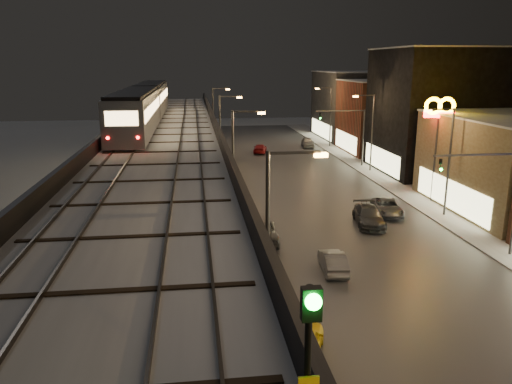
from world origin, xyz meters
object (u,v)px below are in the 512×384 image
car_onc_dark (387,208)px  car_onc_white (369,217)px  car_mid_silver (260,232)px  car_mid_dark (260,149)px  rail_signal (310,338)px  car_taxi (301,346)px  car_near_white (333,262)px  car_onc_red (308,143)px  subway_train (145,104)px

car_onc_dark → car_onc_white: 3.53m
car_mid_silver → car_mid_dark: 36.44m
rail_signal → car_taxi: 14.79m
car_onc_dark → car_taxi: bearing=-111.1°
car_near_white → car_onc_white: size_ratio=0.77×
rail_signal → car_taxi: (2.72, 12.24, -7.83)m
car_near_white → car_onc_dark: car_onc_dark is taller
car_mid_dark → car_onc_red: (7.87, 4.02, 0.13)m
car_onc_dark → car_mid_silver: bearing=-147.2°
car_onc_dark → subway_train: bearing=154.6°
car_taxi → car_mid_dark: bearing=-77.7°
car_near_white → car_onc_red: (9.00, 46.02, 0.10)m
subway_train → car_near_white: 29.51m
car_mid_dark → car_onc_red: bearing=-141.5°
car_onc_white → subway_train: bearing=146.0°
car_taxi → car_near_white: bearing=-95.5°
car_taxi → car_onc_dark: 23.16m
rail_signal → car_onc_red: 69.61m
car_near_white → subway_train: bearing=-57.5°
car_taxi → car_onc_dark: car_taxi is taller
subway_train → car_onc_dark: bearing=-34.7°
rail_signal → car_onc_dark: (14.43, 32.23, -7.94)m
car_onc_white → car_taxi: bearing=-109.0°
subway_train → car_taxi: (9.12, -34.40, -7.66)m
car_mid_silver → car_onc_white: 9.33m
car_mid_dark → car_onc_red: car_onc_red is taller
car_mid_dark → car_onc_red: 8.84m
subway_train → car_onc_red: subway_train is taller
car_taxi → car_mid_silver: (0.21, 14.99, -0.02)m
subway_train → car_taxi: bearing=-75.1°
car_mid_silver → car_onc_red: car_onc_red is taller
car_taxi → car_mid_dark: size_ratio=1.04×
rail_signal → car_near_white: bearing=72.7°
subway_train → rail_signal: size_ratio=13.07×
car_near_white → car_mid_dark: (1.13, 42.00, -0.02)m
car_onc_dark → car_onc_white: size_ratio=0.92×
car_mid_silver → car_onc_white: car_onc_white is taller
car_taxi → car_mid_silver: car_taxi is taller
car_onc_white → car_onc_red: (3.74, 37.63, 0.01)m
car_mid_dark → rail_signal: bearing=94.4°
subway_train → car_onc_dark: (20.83, -14.41, -7.76)m
car_near_white → car_onc_white: (5.26, 8.40, 0.09)m
car_mid_silver → car_near_white: bearing=125.5°
car_taxi → car_near_white: 9.92m
car_mid_silver → car_onc_red: 42.10m
car_onc_white → car_near_white: bearing=-113.3°
car_near_white → car_onc_dark: 13.37m
car_near_white → car_onc_white: 9.91m
subway_train → rail_signal: (6.40, -46.64, 0.17)m
car_taxi → car_near_white: car_taxi is taller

